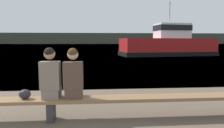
{
  "coord_description": "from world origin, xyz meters",
  "views": [
    {
      "loc": [
        1.04,
        -0.98,
        1.6
      ],
      "look_at": [
        1.6,
        6.02,
        0.81
      ],
      "focal_mm": 32.0,
      "sensor_mm": 36.0,
      "label": 1
    }
  ],
  "objects": [
    {
      "name": "shopping_bag",
      "position": [
        -0.39,
        3.03,
        0.55
      ],
      "size": [
        0.23,
        0.19,
        0.19
      ],
      "color": "#232328",
      "rests_on": "bench_main"
    },
    {
      "name": "tugboat_red",
      "position": [
        9.32,
        21.53,
        1.17
      ],
      "size": [
        11.17,
        5.06,
        6.1
      ],
      "rotation": [
        0.0,
        0.0,
        1.7
      ],
      "color": "#A81919",
      "rests_on": "water_surface"
    },
    {
      "name": "person_left",
      "position": [
        0.13,
        3.03,
        0.92
      ],
      "size": [
        0.38,
        0.4,
        1.03
      ],
      "color": "#70665B",
      "rests_on": "bench_main"
    },
    {
      "name": "water_surface",
      "position": [
        0.0,
        125.59,
        0.0
      ],
      "size": [
        240.0,
        240.0,
        0.0
      ],
      "primitive_type": "plane",
      "color": "#426B8E",
      "rests_on": "ground"
    },
    {
      "name": "bench_main",
      "position": [
        0.12,
        3.02,
        0.39
      ],
      "size": [
        8.81,
        0.42,
        0.46
      ],
      "color": "brown",
      "rests_on": "ground"
    },
    {
      "name": "person_right",
      "position": [
        0.58,
        3.03,
        0.91
      ],
      "size": [
        0.38,
        0.4,
        1.02
      ],
      "color": "#4C382D",
      "rests_on": "bench_main"
    },
    {
      "name": "far_shoreline",
      "position": [
        0.0,
        146.66,
        3.83
      ],
      "size": [
        600.0,
        12.0,
        7.66
      ],
      "primitive_type": "cube",
      "color": "#424738",
      "rests_on": "ground"
    }
  ]
}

